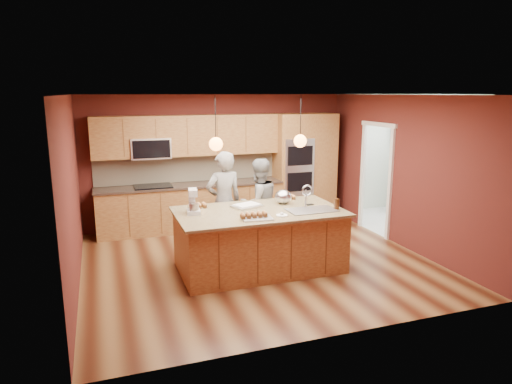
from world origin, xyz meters
name	(u,v)px	position (x,y,z in m)	size (l,w,h in m)	color
floor	(258,262)	(0.00, 0.00, 0.00)	(5.50, 5.50, 0.00)	#451E0F
ceiling	(258,95)	(0.00, 0.00, 2.70)	(5.50, 5.50, 0.00)	white
wall_back	(218,160)	(0.00, 2.50, 1.35)	(5.50, 5.50, 0.00)	#4F1B17
wall_front	(334,223)	(0.00, -2.50, 1.35)	(5.50, 5.50, 0.00)	#4F1B17
wall_left	(72,194)	(-2.75, 0.00, 1.35)	(5.00, 5.00, 0.00)	#4F1B17
wall_right	(403,172)	(2.75, 0.00, 1.35)	(5.00, 5.00, 0.00)	#4F1B17
cabinet_run	(189,181)	(-0.68, 2.25, 0.98)	(3.74, 0.64, 2.30)	brown
oven_column	(304,167)	(1.85, 2.19, 1.15)	(1.30, 0.62, 2.30)	brown
doorway_trim	(376,181)	(2.73, 0.80, 1.05)	(0.08, 1.11, 2.20)	white
laundry_room	(433,131)	(4.35, 1.20, 1.95)	(2.60, 2.70, 2.70)	#BBBBB4
pendant_left	(216,144)	(-0.74, -0.26, 2.00)	(0.20, 0.20, 0.80)	black
pendant_right	(300,141)	(0.60, -0.26, 2.00)	(0.20, 0.20, 0.80)	black
island	(260,239)	(-0.05, -0.27, 0.48)	(2.57, 1.44, 1.33)	brown
person_left	(224,202)	(-0.37, 0.71, 0.88)	(0.64, 0.42, 1.77)	black
person_right	(259,204)	(0.27, 0.71, 0.80)	(0.78, 0.61, 1.61)	slate
stand_mixer	(193,203)	(-1.06, -0.10, 1.11)	(0.23, 0.29, 0.37)	white
sheet_cake	(247,206)	(-0.18, 0.00, 0.97)	(0.52, 0.45, 0.05)	silver
cooling_rack	(257,218)	(-0.26, -0.70, 0.96)	(0.44, 0.31, 0.02)	silver
mixing_bowl	(283,197)	(0.46, 0.04, 1.06)	(0.28, 0.28, 0.24)	silver
plate	(282,215)	(0.15, -0.67, 0.96)	(0.17, 0.17, 0.01)	white
tumbler	(337,204)	(1.10, -0.59, 1.03)	(0.08, 0.08, 0.17)	#381C0C
phone	(310,204)	(0.83, -0.19, 0.95)	(0.13, 0.07, 0.01)	black
cupcakes_left	(199,205)	(-0.92, 0.21, 0.99)	(0.26, 0.17, 0.08)	#B87942
cupcakes_rack	(254,215)	(-0.29, -0.67, 1.00)	(0.42, 0.17, 0.08)	#B87942
cupcakes_right	(286,197)	(0.61, 0.28, 0.98)	(0.33, 0.17, 0.08)	#B87942
washer	(435,202)	(4.23, 0.81, 0.50)	(0.62, 0.64, 1.00)	white
dryer	(410,195)	(4.19, 1.58, 0.49)	(0.61, 0.63, 0.98)	white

